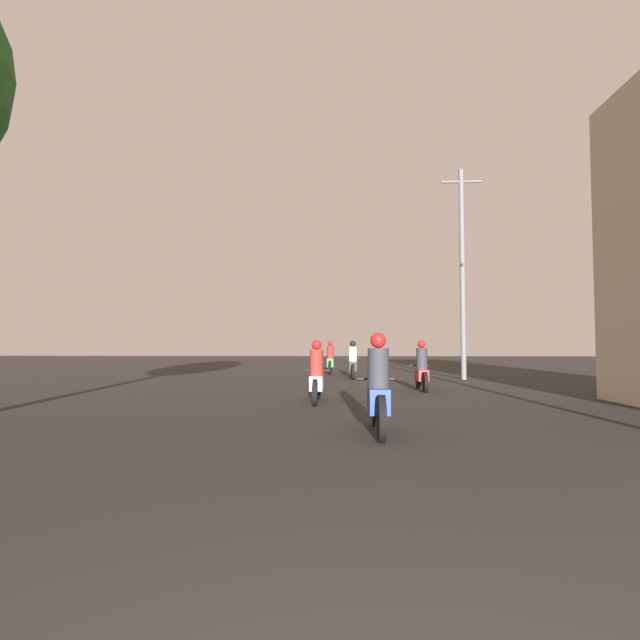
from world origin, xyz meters
TOP-DOWN VIEW (x-y plane):
  - motorcycle_blue at (0.39, 6.64)m, footprint 0.60×1.98m
  - motorcycle_white at (-0.76, 10.77)m, footprint 0.60×1.98m
  - motorcycle_red at (2.20, 13.95)m, footprint 0.60×1.88m
  - motorcycle_black at (0.26, 19.16)m, footprint 0.60×1.92m
  - motorcycle_green at (-0.72, 22.31)m, footprint 0.60×2.12m
  - utility_pole_far at (4.58, 18.73)m, footprint 1.60×0.20m

SIDE VIEW (x-z plane):
  - motorcycle_white at x=-0.76m, z-range -0.15..1.33m
  - motorcycle_red at x=2.20m, z-range -0.15..1.34m
  - motorcycle_black at x=0.26m, z-range -0.15..1.37m
  - motorcycle_blue at x=0.39m, z-range -0.16..1.38m
  - motorcycle_green at x=-0.72m, z-range -0.15..1.39m
  - utility_pole_far at x=4.58m, z-range 0.17..8.51m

